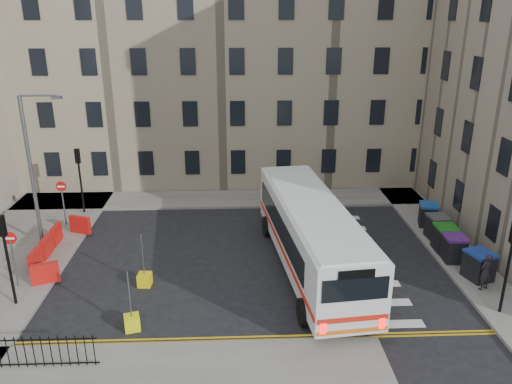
{
  "coord_description": "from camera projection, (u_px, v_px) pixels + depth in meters",
  "views": [
    {
      "loc": [
        -2.4,
        -23.07,
        12.0
      ],
      "look_at": [
        -1.36,
        1.84,
        3.0
      ],
      "focal_mm": 35.0,
      "sensor_mm": 36.0,
      "label": 1
    }
  ],
  "objects": [
    {
      "name": "wheelie_bin_a",
      "position": [
        479.0,
        265.0,
        23.36
      ],
      "size": [
        1.39,
        1.5,
        1.36
      ],
      "rotation": [
        0.0,
        0.0,
        0.3
      ],
      "color": "black",
      "rests_on": "pavement_east"
    },
    {
      "name": "pedestrian",
      "position": [
        486.0,
        272.0,
        22.35
      ],
      "size": [
        0.76,
        0.65,
        1.75
      ],
      "primitive_type": "imported",
      "rotation": [
        0.0,
        0.0,
        3.59
      ],
      "color": "black",
      "rests_on": "pavement_east"
    },
    {
      "name": "no_entry_north",
      "position": [
        62.0,
        194.0,
        28.88
      ],
      "size": [
        0.6,
        0.08,
        3.0
      ],
      "color": "#595B5E",
      "rests_on": "pavement_west"
    },
    {
      "name": "ground",
      "position": [
        284.0,
        258.0,
        25.84
      ],
      "size": [
        120.0,
        120.0,
        0.0
      ],
      "primitive_type": "plane",
      "color": "black",
      "rests_on": "ground"
    },
    {
      "name": "pavement_west",
      "position": [
        17.0,
        253.0,
        26.21
      ],
      "size": [
        6.0,
        22.0,
        0.15
      ],
      "primitive_type": "cube",
      "color": "slate",
      "rests_on": "ground"
    },
    {
      "name": "traffic_light_east",
      "position": [
        511.0,
        253.0,
        20.04
      ],
      "size": [
        0.28,
        0.22,
        4.1
      ],
      "color": "black",
      "rests_on": "pavement_east"
    },
    {
      "name": "pavement_north",
      "position": [
        183.0,
        200.0,
        33.66
      ],
      "size": [
        36.0,
        3.2,
        0.15
      ],
      "primitive_type": "cube",
      "color": "slate",
      "rests_on": "ground"
    },
    {
      "name": "traffic_light_nw",
      "position": [
        79.0,
        171.0,
        30.51
      ],
      "size": [
        0.28,
        0.22,
        4.1
      ],
      "color": "black",
      "rests_on": "pavement_west"
    },
    {
      "name": "pavement_east",
      "position": [
        427.0,
        223.0,
        29.93
      ],
      "size": [
        2.4,
        26.0,
        0.15
      ],
      "primitive_type": "cube",
      "color": "slate",
      "rests_on": "ground"
    },
    {
      "name": "terrace_north",
      "position": [
        173.0,
        60.0,
        37.21
      ],
      "size": [
        38.3,
        10.8,
        17.2
      ],
      "color": "gray",
      "rests_on": "ground"
    },
    {
      "name": "roadworks_barriers",
      "position": [
        54.0,
        247.0,
        25.63
      ],
      "size": [
        1.66,
        6.26,
        1.0
      ],
      "color": "red",
      "rests_on": "pavement_west"
    },
    {
      "name": "no_entry_south",
      "position": [
        11.0,
        248.0,
        22.3
      ],
      "size": [
        0.6,
        0.08,
        3.0
      ],
      "color": "#595B5E",
      "rests_on": "pavement_west"
    },
    {
      "name": "traffic_light_sw",
      "position": [
        5.0,
        246.0,
        20.64
      ],
      "size": [
        0.28,
        0.22,
        4.1
      ],
      "color": "black",
      "rests_on": "pavement_west"
    },
    {
      "name": "wheelie_bin_d",
      "position": [
        437.0,
        227.0,
        27.58
      ],
      "size": [
        1.13,
        1.27,
        1.32
      ],
      "rotation": [
        0.0,
        0.0,
        0.08
      ],
      "color": "black",
      "rests_on": "pavement_east"
    },
    {
      "name": "bollard_chevron",
      "position": [
        132.0,
        323.0,
        19.95
      ],
      "size": [
        0.74,
        0.74,
        0.6
      ],
      "primitive_type": "cube",
      "rotation": [
        0.0,
        0.0,
        0.27
      ],
      "color": "#DEE70D",
      "rests_on": "ground"
    },
    {
      "name": "streetlamp",
      "position": [
        31.0,
        170.0,
        25.74
      ],
      "size": [
        0.5,
        0.22,
        8.14
      ],
      "color": "#595B5E",
      "rests_on": "pavement_west"
    },
    {
      "name": "wheelie_bin_c",
      "position": [
        445.0,
        238.0,
        26.18
      ],
      "size": [
        1.09,
        1.25,
        1.36
      ],
      "rotation": [
        0.0,
        0.0,
        -0.02
      ],
      "color": "black",
      "rests_on": "pavement_east"
    },
    {
      "name": "bollard_yellow",
      "position": [
        145.0,
        280.0,
        23.16
      ],
      "size": [
        0.64,
        0.64,
        0.6
      ],
      "primitive_type": "cube",
      "rotation": [
        0.0,
        0.0,
        -0.08
      ],
      "color": "yellow",
      "rests_on": "ground"
    },
    {
      "name": "wheelie_bin_b",
      "position": [
        454.0,
        248.0,
        25.09
      ],
      "size": [
        1.11,
        1.26,
        1.33
      ],
      "rotation": [
        0.0,
        0.0,
        -0.05
      ],
      "color": "black",
      "rests_on": "pavement_east"
    },
    {
      "name": "wheelie_bin_e",
      "position": [
        428.0,
        215.0,
        29.25
      ],
      "size": [
        1.33,
        1.44,
        1.33
      ],
      "rotation": [
        0.0,
        0.0,
        -0.26
      ],
      "color": "black",
      "rests_on": "pavement_east"
    },
    {
      "name": "bus",
      "position": [
        311.0,
        233.0,
        24.05
      ],
      "size": [
        4.26,
        12.85,
        3.43
      ],
      "rotation": [
        0.0,
        0.0,
        0.11
      ],
      "color": "silver",
      "rests_on": "ground"
    }
  ]
}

